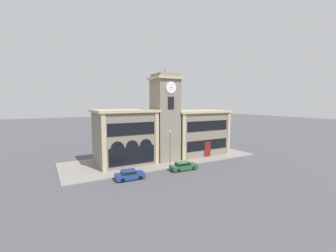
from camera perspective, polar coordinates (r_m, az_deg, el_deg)
ground_plane at (r=39.36m, az=3.17°, el=-10.39°), size 300.00×300.00×0.00m
sidewalk_kerb at (r=44.72m, az=-1.35°, el=-8.28°), size 37.33×12.92×0.15m
clock_tower at (r=42.58m, az=-0.75°, el=2.12°), size 5.11×5.11×17.56m
town_hall_left_wing at (r=41.39m, az=-10.96°, el=-2.67°), size 10.67×8.34×9.83m
town_hall_right_wing at (r=48.90m, az=7.20°, el=-1.54°), size 12.86×8.34×9.41m
parked_car_near at (r=33.66m, az=-9.76°, el=-12.06°), size 4.26×2.14×1.38m
parked_car_mid at (r=37.68m, az=3.93°, el=-10.03°), size 4.70×2.05×1.35m
street_lamp at (r=38.22m, az=0.53°, el=-4.45°), size 0.36×0.36×6.19m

